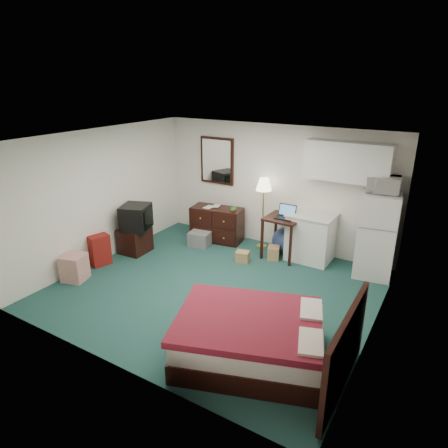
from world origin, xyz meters
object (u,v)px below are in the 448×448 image
Objects in this scene: kitchen_counter at (310,238)px; bed at (251,339)px; fridge at (376,235)px; dresser at (217,224)px; floor_lamp at (263,213)px; desk at (283,237)px; tv_stand at (135,240)px; suitcase at (100,250)px.

kitchen_counter is 0.50× the size of bed.
dresser is at bearing 172.85° from fridge.
floor_lamp is 3.58m from bed.
kitchen_counter is at bearing 19.79° from desk.
kitchen_counter is (2.05, 0.10, 0.08)m from dresser.
tv_stand is (-3.15, -1.48, -0.20)m from kitchen_counter.
bed is 3.02× the size of suitcase.
fridge is 2.57× the size of suitcase.
suitcase reaches higher than bed.
floor_lamp reaches higher than bed.
desk is 3.50m from suitcase.
desk is at bearing -161.72° from kitchen_counter.
tv_stand is at bearing -170.00° from fridge.
bed is at bearing -113.02° from fridge.
kitchen_counter reaches higher than suitcase.
dresser is at bearing 109.21° from bed.
tv_stand is at bearing 95.20° from suitcase.
kitchen_counter is at bearing -4.77° from floor_lamp.
dresser is 1.84× the size of suitcase.
dresser reaches higher than bed.
desk is at bearing -23.99° from floor_lamp.
bed is at bearing -60.29° from dresser.
kitchen_counter is at bearing -5.61° from dresser.
kitchen_counter reaches higher than dresser.
tv_stand is (-2.65, -1.32, -0.16)m from desk.
desk reaches higher than tv_stand.
dresser is 1.21× the size of kitchen_counter.
floor_lamp is 0.97× the size of fridge.
suitcase is at bearing 147.04° from bed.
dresser is at bearing 75.85° from suitcase.
suitcase is (-4.48, -2.23, -0.46)m from fridge.
dresser is 1.31× the size of desk.
fridge reaches higher than tv_stand.
kitchen_counter is at bearing 50.44° from suitcase.
fridge is (2.24, -0.12, 0.02)m from floor_lamp.
fridge reaches higher than dresser.
dresser is at bearing 48.34° from tv_stand.
dresser is 3.26m from fridge.
dresser reaches higher than tv_stand.
fridge is 5.03m from suitcase.
fridge reaches higher than suitcase.
dresser is at bearing 179.96° from desk.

